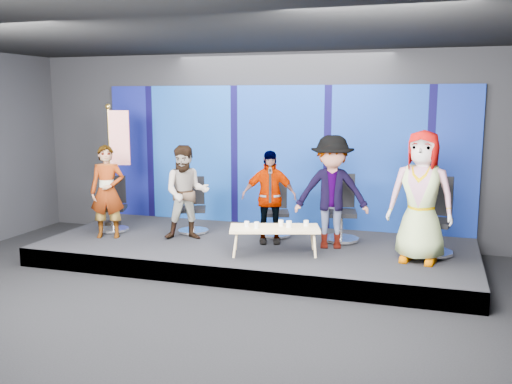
{
  "coord_description": "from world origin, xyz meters",
  "views": [
    {
      "loc": [
        2.8,
        -6.25,
        2.66
      ],
      "look_at": [
        0.03,
        2.4,
        1.17
      ],
      "focal_mm": 40.0,
      "sensor_mm": 36.0,
      "label": 1
    }
  ],
  "objects_px": {
    "panelist_d": "(332,192)",
    "mug_b": "(257,225)",
    "panelist_a": "(107,192)",
    "chair_b": "(193,214)",
    "chair_a": "(114,213)",
    "coffee_table": "(275,229)",
    "chair_e": "(433,229)",
    "mug_c": "(281,223)",
    "mug_a": "(247,224)",
    "flag_stand": "(116,162)",
    "chair_c": "(276,218)",
    "mug_e": "(306,223)",
    "chair_d": "(341,219)",
    "panelist_e": "(421,197)",
    "mug_d": "(289,224)",
    "panelist_b": "(186,193)",
    "panelist_c": "(269,197)"
  },
  "relations": [
    {
      "from": "panelist_c",
      "to": "panelist_d",
      "type": "bearing_deg",
      "value": -18.02
    },
    {
      "from": "mug_a",
      "to": "mug_b",
      "type": "bearing_deg",
      "value": -14.02
    },
    {
      "from": "chair_c",
      "to": "chair_e",
      "type": "distance_m",
      "value": 2.63
    },
    {
      "from": "chair_c",
      "to": "panelist_c",
      "type": "distance_m",
      "value": 0.67
    },
    {
      "from": "chair_b",
      "to": "flag_stand",
      "type": "height_order",
      "value": "flag_stand"
    },
    {
      "from": "panelist_e",
      "to": "mug_e",
      "type": "height_order",
      "value": "panelist_e"
    },
    {
      "from": "mug_c",
      "to": "chair_b",
      "type": "bearing_deg",
      "value": 156.04
    },
    {
      "from": "chair_d",
      "to": "chair_b",
      "type": "bearing_deg",
      "value": 173.15
    },
    {
      "from": "mug_c",
      "to": "mug_d",
      "type": "distance_m",
      "value": 0.16
    },
    {
      "from": "chair_e",
      "to": "mug_e",
      "type": "bearing_deg",
      "value": -155.61
    },
    {
      "from": "coffee_table",
      "to": "mug_c",
      "type": "distance_m",
      "value": 0.16
    },
    {
      "from": "panelist_b",
      "to": "mug_d",
      "type": "relative_size",
      "value": 15.58
    },
    {
      "from": "panelist_e",
      "to": "chair_b",
      "type": "bearing_deg",
      "value": 178.82
    },
    {
      "from": "chair_c",
      "to": "mug_c",
      "type": "distance_m",
      "value": 1.09
    },
    {
      "from": "mug_a",
      "to": "flag_stand",
      "type": "relative_size",
      "value": 0.04
    },
    {
      "from": "panelist_b",
      "to": "chair_d",
      "type": "height_order",
      "value": "panelist_b"
    },
    {
      "from": "panelist_b",
      "to": "mug_a",
      "type": "xyz_separation_m",
      "value": [
        1.26,
        -0.57,
        -0.34
      ]
    },
    {
      "from": "panelist_a",
      "to": "mug_b",
      "type": "distance_m",
      "value": 2.81
    },
    {
      "from": "mug_b",
      "to": "chair_b",
      "type": "bearing_deg",
      "value": 144.48
    },
    {
      "from": "chair_b",
      "to": "mug_a",
      "type": "relative_size",
      "value": 11.2
    },
    {
      "from": "chair_c",
      "to": "mug_e",
      "type": "relative_size",
      "value": 10.32
    },
    {
      "from": "chair_a",
      "to": "coffee_table",
      "type": "relative_size",
      "value": 0.67
    },
    {
      "from": "panelist_e",
      "to": "mug_b",
      "type": "xyz_separation_m",
      "value": [
        -2.36,
        -0.41,
        -0.49
      ]
    },
    {
      "from": "chair_b",
      "to": "mug_e",
      "type": "distance_m",
      "value": 2.34
    },
    {
      "from": "coffee_table",
      "to": "chair_b",
      "type": "bearing_deg",
      "value": 152.09
    },
    {
      "from": "panelist_c",
      "to": "chair_a",
      "type": "bearing_deg",
      "value": 162.09
    },
    {
      "from": "chair_b",
      "to": "chair_c",
      "type": "bearing_deg",
      "value": -14.33
    },
    {
      "from": "chair_a",
      "to": "coffee_table",
      "type": "bearing_deg",
      "value": -31.52
    },
    {
      "from": "flag_stand",
      "to": "mug_a",
      "type": "bearing_deg",
      "value": -40.34
    },
    {
      "from": "chair_e",
      "to": "mug_c",
      "type": "relative_size",
      "value": 13.13
    },
    {
      "from": "panelist_c",
      "to": "mug_a",
      "type": "relative_size",
      "value": 17.42
    },
    {
      "from": "panelist_a",
      "to": "chair_c",
      "type": "distance_m",
      "value": 2.92
    },
    {
      "from": "mug_d",
      "to": "mug_e",
      "type": "distance_m",
      "value": 0.28
    },
    {
      "from": "panelist_a",
      "to": "chair_b",
      "type": "relative_size",
      "value": 1.61
    },
    {
      "from": "chair_a",
      "to": "chair_d",
      "type": "relative_size",
      "value": 0.88
    },
    {
      "from": "chair_d",
      "to": "panelist_a",
      "type": "bearing_deg",
      "value": -176.83
    },
    {
      "from": "chair_b",
      "to": "panelist_d",
      "type": "distance_m",
      "value": 2.61
    },
    {
      "from": "chair_d",
      "to": "flag_stand",
      "type": "distance_m",
      "value": 4.21
    },
    {
      "from": "panelist_b",
      "to": "mug_b",
      "type": "height_order",
      "value": "panelist_b"
    },
    {
      "from": "mug_b",
      "to": "flag_stand",
      "type": "xyz_separation_m",
      "value": [
        -3.06,
        1.1,
        0.74
      ]
    },
    {
      "from": "panelist_d",
      "to": "chair_e",
      "type": "height_order",
      "value": "panelist_d"
    },
    {
      "from": "chair_b",
      "to": "mug_e",
      "type": "bearing_deg",
      "value": -39.95
    },
    {
      "from": "chair_c",
      "to": "flag_stand",
      "type": "xyz_separation_m",
      "value": [
        -3.0,
        -0.19,
        0.89
      ]
    },
    {
      "from": "chair_c",
      "to": "coffee_table",
      "type": "relative_size",
      "value": 0.64
    },
    {
      "from": "panelist_e",
      "to": "mug_d",
      "type": "relative_size",
      "value": 18.76
    },
    {
      "from": "chair_a",
      "to": "panelist_a",
      "type": "bearing_deg",
      "value": -88.69
    },
    {
      "from": "panelist_b",
      "to": "flag_stand",
      "type": "distance_m",
      "value": 1.75
    },
    {
      "from": "chair_d",
      "to": "mug_e",
      "type": "bearing_deg",
      "value": -123.78
    },
    {
      "from": "panelist_d",
      "to": "mug_b",
      "type": "bearing_deg",
      "value": -152.35
    },
    {
      "from": "chair_b",
      "to": "chair_d",
      "type": "height_order",
      "value": "chair_d"
    }
  ]
}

